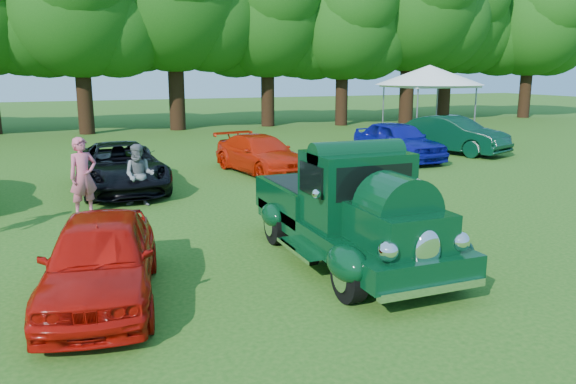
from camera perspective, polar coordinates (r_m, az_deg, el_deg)
name	(u,v)px	position (r m, az deg, el deg)	size (l,w,h in m)	color
ground	(290,259)	(10.49, 0.20, -6.83)	(120.00, 120.00, 0.00)	#205213
hero_pickup	(349,213)	(10.30, 6.22, -2.12)	(2.43, 5.23, 2.04)	black
red_convertible	(101,259)	(8.92, -18.48, -6.46)	(1.58, 3.92, 1.33)	#AA0D07
back_car_black	(121,167)	(17.02, -16.62, 2.48)	(2.28, 4.95, 1.37)	black
back_car_orange	(261,154)	(19.15, -2.77, 3.86)	(1.77, 4.36, 1.27)	red
back_car_blue	(398,141)	(22.21, 11.15, 5.12)	(1.78, 4.42, 1.51)	#0B0E82
back_car_green	(452,135)	(24.71, 16.32, 5.61)	(1.63, 4.69, 1.54)	black
spectator_pink	(83,176)	(14.30, -20.10, 1.50)	(0.69, 0.45, 1.89)	#CC546F
spectator_grey	(140,175)	(14.86, -14.84, 1.66)	(0.78, 0.61, 1.60)	slate
canopy_tent	(429,76)	(27.10, 14.16, 11.40)	(5.09, 5.09, 3.67)	white
tree_line	(121,1)	(33.47, -16.56, 18.10)	(62.01, 10.69, 12.25)	black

